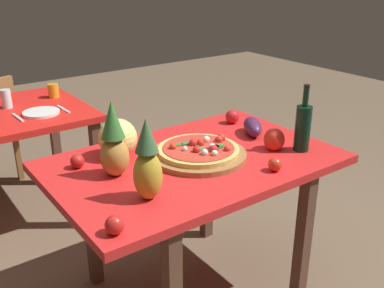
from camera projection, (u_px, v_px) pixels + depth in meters
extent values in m
cube|color=brown|center=(303.00, 242.00, 2.17)|extent=(0.06, 0.06, 0.73)
cube|color=brown|center=(91.00, 223.00, 2.33)|extent=(0.06, 0.06, 0.73)
cube|color=brown|center=(207.00, 184.00, 2.74)|extent=(0.06, 0.06, 0.73)
cube|color=red|center=(194.00, 162.00, 2.10)|extent=(1.33, 0.86, 0.04)
cube|color=brown|center=(98.00, 176.00, 2.85)|extent=(0.06, 0.06, 0.73)
cube|color=brown|center=(55.00, 140.00, 3.42)|extent=(0.06, 0.06, 0.73)
cube|color=red|center=(10.00, 114.00, 2.78)|extent=(0.91, 0.87, 0.04)
cube|color=#976338|center=(18.00, 156.00, 3.55)|extent=(0.04, 0.04, 0.41)
cylinder|color=#976338|center=(198.00, 155.00, 2.11)|extent=(0.45, 0.45, 0.02)
cylinder|color=#E1B55B|center=(198.00, 150.00, 2.10)|extent=(0.39, 0.39, 0.02)
cylinder|color=#C2392A|center=(198.00, 147.00, 2.10)|extent=(0.34, 0.34, 0.00)
sphere|color=red|center=(173.00, 147.00, 2.08)|extent=(0.03, 0.03, 0.03)
sphere|color=red|center=(200.00, 143.00, 2.12)|extent=(0.04, 0.04, 0.04)
sphere|color=red|center=(196.00, 150.00, 2.04)|extent=(0.04, 0.04, 0.04)
sphere|color=red|center=(227.00, 149.00, 2.05)|extent=(0.03, 0.03, 0.03)
sphere|color=red|center=(193.00, 143.00, 2.12)|extent=(0.04, 0.04, 0.04)
sphere|color=red|center=(221.00, 138.00, 2.18)|extent=(0.04, 0.04, 0.04)
sphere|color=red|center=(219.00, 140.00, 2.15)|extent=(0.04, 0.04, 0.04)
sphere|color=red|center=(214.00, 149.00, 2.04)|extent=(0.04, 0.04, 0.04)
cube|color=#247C33|center=(219.00, 146.00, 2.10)|extent=(0.05, 0.05, 0.00)
cube|color=#327C38|center=(199.00, 149.00, 2.07)|extent=(0.05, 0.03, 0.00)
cube|color=#2C6F39|center=(214.00, 148.00, 2.07)|extent=(0.05, 0.03, 0.00)
cube|color=#296F28|center=(217.00, 147.00, 2.09)|extent=(0.03, 0.05, 0.00)
cube|color=#35742C|center=(197.00, 144.00, 2.12)|extent=(0.05, 0.05, 0.00)
cube|color=#337A2F|center=(177.00, 145.00, 2.11)|extent=(0.05, 0.04, 0.00)
cube|color=#2F7437|center=(187.00, 143.00, 2.13)|extent=(0.05, 0.04, 0.00)
sphere|color=white|center=(185.00, 149.00, 2.05)|extent=(0.02, 0.02, 0.02)
sphere|color=white|center=(212.00, 147.00, 2.07)|extent=(0.03, 0.03, 0.03)
sphere|color=white|center=(214.00, 153.00, 2.00)|extent=(0.03, 0.03, 0.03)
sphere|color=white|center=(206.00, 139.00, 2.16)|extent=(0.03, 0.03, 0.03)
sphere|color=white|center=(204.00, 153.00, 2.01)|extent=(0.03, 0.03, 0.03)
cylinder|color=black|center=(303.00, 129.00, 2.15)|extent=(0.08, 0.08, 0.22)
cylinder|color=black|center=(306.00, 97.00, 2.09)|extent=(0.03, 0.03, 0.09)
cylinder|color=black|center=(307.00, 86.00, 2.07)|extent=(0.03, 0.03, 0.02)
ellipsoid|color=#B0833A|center=(115.00, 157.00, 1.90)|extent=(0.13, 0.13, 0.17)
cone|color=#327230|center=(112.00, 120.00, 1.84)|extent=(0.10, 0.10, 0.16)
ellipsoid|color=#B3982C|center=(148.00, 175.00, 1.71)|extent=(0.11, 0.11, 0.20)
cone|color=#386039|center=(146.00, 135.00, 1.64)|extent=(0.09, 0.09, 0.13)
sphere|color=#EADE75|center=(118.00, 138.00, 2.09)|extent=(0.18, 0.18, 0.18)
ellipsoid|color=red|center=(274.00, 140.00, 2.18)|extent=(0.10, 0.10, 0.11)
ellipsoid|color=#4A224D|center=(253.00, 127.00, 2.37)|extent=(0.18, 0.22, 0.09)
sphere|color=red|center=(77.00, 161.00, 1.99)|extent=(0.06, 0.06, 0.06)
sphere|color=red|center=(115.00, 225.00, 1.50)|extent=(0.07, 0.07, 0.07)
sphere|color=red|center=(275.00, 164.00, 1.96)|extent=(0.06, 0.06, 0.06)
sphere|color=red|center=(232.00, 117.00, 2.55)|extent=(0.08, 0.08, 0.08)
cylinder|color=orange|center=(53.00, 91.00, 3.04)|extent=(0.07, 0.07, 0.09)
cylinder|color=silver|center=(6.00, 99.00, 2.81)|extent=(0.06, 0.06, 0.12)
cylinder|color=white|center=(41.00, 113.00, 2.72)|extent=(0.22, 0.22, 0.02)
cube|color=silver|center=(18.00, 117.00, 2.64)|extent=(0.02, 0.18, 0.01)
cube|color=silver|center=(63.00, 109.00, 2.80)|extent=(0.02, 0.18, 0.01)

